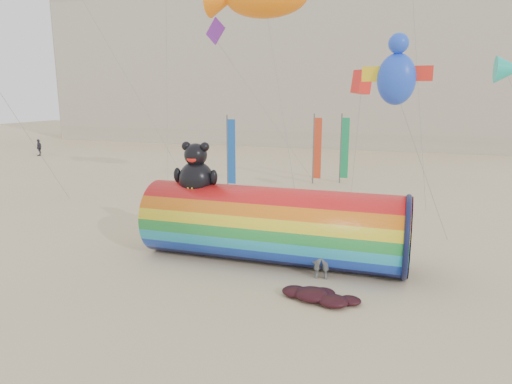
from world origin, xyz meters
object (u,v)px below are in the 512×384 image
(windsock_assembly, at_px, (272,223))
(kite_handler, at_px, (321,254))
(hotel_building, at_px, (270,67))
(fabric_bundle, at_px, (319,296))

(windsock_assembly, bearing_deg, kite_handler, -27.96)
(hotel_building, xyz_separation_m, fabric_bundle, (16.21, -49.25, -10.14))
(windsock_assembly, distance_m, fabric_bundle, 4.14)
(kite_handler, bearing_deg, hotel_building, -82.67)
(fabric_bundle, bearing_deg, kite_handler, 98.10)
(windsock_assembly, bearing_deg, fabric_bundle, -50.87)
(hotel_building, distance_m, fabric_bundle, 52.83)
(windsock_assembly, distance_m, kite_handler, 2.56)
(hotel_building, relative_size, fabric_bundle, 23.06)
(hotel_building, distance_m, kite_handler, 50.87)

